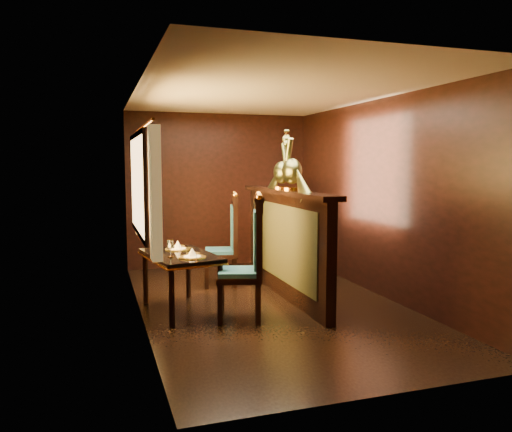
{
  "coord_description": "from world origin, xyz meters",
  "views": [
    {
      "loc": [
        -1.95,
        -5.52,
        1.69
      ],
      "look_at": [
        -0.09,
        0.22,
        1.05
      ],
      "focal_mm": 35.0,
      "sensor_mm": 36.0,
      "label": 1
    }
  ],
  "objects_px": {
    "dining_table": "(180,259)",
    "peacock_right": "(282,162)",
    "chair_right": "(229,237)",
    "peacock_left": "(292,160)",
    "chair_left": "(251,254)"
  },
  "relations": [
    {
      "from": "dining_table",
      "to": "peacock_right",
      "type": "xyz_separation_m",
      "value": [
        1.38,
        0.37,
        1.1
      ]
    },
    {
      "from": "chair_right",
      "to": "peacock_left",
      "type": "xyz_separation_m",
      "value": [
        0.54,
        -0.95,
        1.05
      ]
    },
    {
      "from": "peacock_right",
      "to": "peacock_left",
      "type": "bearing_deg",
      "value": -90.0
    },
    {
      "from": "dining_table",
      "to": "peacock_right",
      "type": "bearing_deg",
      "value": 5.09
    },
    {
      "from": "dining_table",
      "to": "peacock_left",
      "type": "height_order",
      "value": "peacock_left"
    },
    {
      "from": "chair_left",
      "to": "peacock_right",
      "type": "distance_m",
      "value": 1.5
    },
    {
      "from": "chair_left",
      "to": "peacock_left",
      "type": "relative_size",
      "value": 1.85
    },
    {
      "from": "dining_table",
      "to": "chair_left",
      "type": "distance_m",
      "value": 0.87
    },
    {
      "from": "chair_left",
      "to": "peacock_right",
      "type": "xyz_separation_m",
      "value": [
        0.69,
        0.9,
        0.98
      ]
    },
    {
      "from": "dining_table",
      "to": "peacock_right",
      "type": "distance_m",
      "value": 1.8
    },
    {
      "from": "peacock_left",
      "to": "peacock_right",
      "type": "xyz_separation_m",
      "value": [
        0.0,
        0.33,
        -0.03
      ]
    },
    {
      "from": "chair_right",
      "to": "peacock_right",
      "type": "relative_size",
      "value": 1.91
    },
    {
      "from": "chair_right",
      "to": "peacock_left",
      "type": "relative_size",
      "value": 1.75
    },
    {
      "from": "chair_right",
      "to": "peacock_right",
      "type": "xyz_separation_m",
      "value": [
        0.54,
        -0.61,
        1.02
      ]
    },
    {
      "from": "chair_right",
      "to": "peacock_left",
      "type": "height_order",
      "value": "peacock_left"
    }
  ]
}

